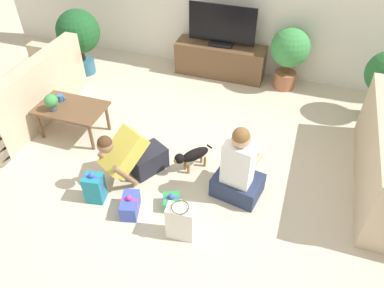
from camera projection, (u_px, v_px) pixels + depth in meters
The scene contains 16 objects.
ground_plane at pixel (178, 170), 4.56m from camera, with size 16.00×16.00×0.00m, color beige.
sofa_left at pixel (22, 98), 5.19m from camera, with size 0.86×2.02×0.87m.
coffee_table at pixel (71, 110), 4.85m from camera, with size 0.88×0.55×0.43m.
tv_console at pixel (220, 60), 6.11m from camera, with size 1.45×0.41×0.53m.
tv at pixel (222, 28), 5.75m from camera, with size 1.06×0.20×0.65m.
potted_plant_corner_left at pixel (79, 34), 5.89m from camera, with size 0.68×0.68×1.07m.
potted_plant_back_right at pixel (290, 51), 5.59m from camera, with size 0.59×0.59×0.98m.
person_kneeling at pixel (132, 156), 4.26m from camera, with size 0.65×0.83×0.78m.
person_sitting at pixel (238, 172), 4.04m from camera, with size 0.58×0.54×0.97m.
dog at pixel (192, 156), 4.43m from camera, with size 0.37×0.42×0.31m.
gift_box_a at pixel (130, 205), 4.01m from camera, with size 0.24×0.34×0.25m.
gift_box_b at pixel (94, 188), 4.10m from camera, with size 0.22×0.20×0.40m.
gift_box_c at pixel (172, 202), 4.08m from camera, with size 0.25×0.25×0.19m.
gift_bag_a at pixel (181, 222), 3.71m from camera, with size 0.29×0.19×0.44m.
mug at pixel (61, 98), 4.89m from camera, with size 0.12×0.08×0.09m.
tabletop_plant at pixel (51, 102), 4.69m from camera, with size 0.17×0.17×0.22m.
Camera 1 is at (1.19, -3.02, 3.22)m, focal length 35.00 mm.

